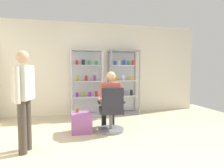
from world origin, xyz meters
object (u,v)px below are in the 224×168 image
object	(u,v)px
display_cabinet_right	(123,82)
tea_glass	(77,110)
standing_customer	(24,95)
storage_crate	(82,122)
office_chair	(111,114)
seated_shopkeeper	(110,98)
display_cabinet_left	(86,82)

from	to	relation	value
display_cabinet_right	tea_glass	xyz separation A→B (m)	(-1.44, -1.45, -0.50)
tea_glass	standing_customer	xyz separation A→B (m)	(-0.88, -0.83, 0.47)
tea_glass	standing_customer	distance (m)	1.30
display_cabinet_right	storage_crate	bearing A→B (deg)	-131.93
storage_crate	standing_customer	distance (m)	1.43
storage_crate	display_cabinet_right	bearing A→B (deg)	48.07
office_chair	tea_glass	bearing A→B (deg)	164.35
display_cabinet_right	storage_crate	distance (m)	2.17
seated_shopkeeper	standing_customer	bearing A→B (deg)	-153.24
office_chair	display_cabinet_left	bearing A→B (deg)	102.23
display_cabinet_left	standing_customer	bearing A→B (deg)	-118.12
display_cabinet_left	display_cabinet_right	size ratio (longest dim) A/B	1.00
seated_shopkeeper	tea_glass	world-z (taller)	seated_shopkeeper
office_chair	standing_customer	bearing A→B (deg)	-158.01
seated_shopkeeper	tea_glass	distance (m)	0.75
seated_shopkeeper	standing_customer	xyz separation A→B (m)	(-1.59, -0.80, 0.22)
display_cabinet_right	storage_crate	world-z (taller)	display_cabinet_right
storage_crate	tea_glass	distance (m)	0.27
display_cabinet_right	standing_customer	xyz separation A→B (m)	(-2.32, -2.28, -0.03)
display_cabinet_right	office_chair	distance (m)	1.90
display_cabinet_right	seated_shopkeeper	distance (m)	1.68
office_chair	seated_shopkeeper	bearing A→B (deg)	86.83
tea_glass	display_cabinet_left	bearing A→B (deg)	76.70
tea_glass	standing_customer	bearing A→B (deg)	-136.50
standing_customer	tea_glass	bearing A→B (deg)	43.50
storage_crate	tea_glass	world-z (taller)	tea_glass
standing_customer	display_cabinet_left	bearing A→B (deg)	61.88
seated_shopkeeper	storage_crate	bearing A→B (deg)	-177.02
seated_shopkeeper	display_cabinet_left	bearing A→B (deg)	103.85
display_cabinet_left	seated_shopkeeper	bearing A→B (deg)	-76.15
display_cabinet_left	seated_shopkeeper	xyz separation A→B (m)	(0.37, -1.48, -0.25)
office_chair	tea_glass	xyz separation A→B (m)	(-0.70, 0.20, 0.07)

